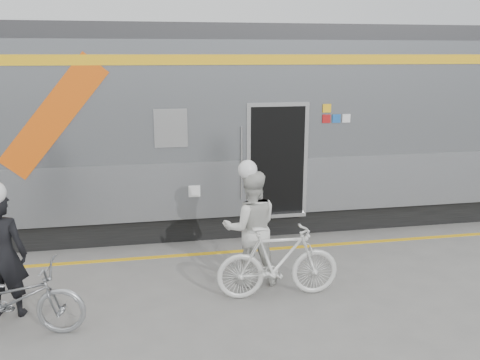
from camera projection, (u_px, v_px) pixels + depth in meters
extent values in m
plane|color=slate|center=(237.00, 309.00, 7.26)|extent=(90.00, 90.00, 0.00)
cube|color=black|center=(161.00, 210.00, 11.03)|extent=(24.00, 2.70, 0.50)
cube|color=#9EA0A5|center=(159.00, 174.00, 10.84)|extent=(24.00, 3.00, 1.10)
cube|color=slate|center=(156.00, 96.00, 10.44)|extent=(24.00, 3.00, 2.20)
cube|color=#38383A|center=(154.00, 33.00, 10.14)|extent=(24.00, 2.64, 0.30)
cube|color=yellow|center=(157.00, 60.00, 8.82)|extent=(24.00, 0.02, 0.18)
cube|color=#E6570D|center=(53.00, 117.00, 8.72)|extent=(1.96, 0.01, 2.19)
cube|color=black|center=(171.00, 128.00, 9.15)|extent=(0.55, 0.02, 0.65)
cube|color=black|center=(275.00, 160.00, 9.88)|extent=(1.05, 0.45, 2.10)
cube|color=silver|center=(277.00, 162.00, 9.68)|extent=(1.20, 0.02, 2.25)
cylinder|color=silver|center=(242.00, 163.00, 9.53)|extent=(0.04, 0.04, 1.40)
cube|color=silver|center=(277.00, 214.00, 9.89)|extent=(1.05, 0.25, 0.06)
cube|color=yellow|center=(327.00, 108.00, 9.61)|extent=(0.16, 0.01, 0.16)
cube|color=#A71314|center=(326.00, 119.00, 9.66)|extent=(0.16, 0.01, 0.16)
cube|color=#1A56AA|center=(336.00, 119.00, 9.69)|extent=(0.16, 0.01, 0.16)
cube|color=silver|center=(346.00, 118.00, 9.73)|extent=(0.16, 0.01, 0.16)
cube|color=silver|center=(194.00, 191.00, 9.51)|extent=(0.22, 0.01, 0.22)
cube|color=yellow|center=(216.00, 253.00, 9.31)|extent=(24.00, 0.12, 0.01)
imported|color=black|center=(3.00, 255.00, 6.90)|extent=(0.70, 0.51, 1.78)
imported|color=#989B9F|center=(12.00, 299.00, 6.51)|extent=(1.94, 0.89, 0.98)
imported|color=silver|center=(251.00, 228.00, 7.90)|extent=(0.91, 0.72, 1.83)
imported|color=silver|center=(278.00, 262.00, 7.52)|extent=(1.86, 0.58, 1.11)
sphere|color=white|center=(251.00, 161.00, 7.65)|extent=(0.29, 0.29, 0.29)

